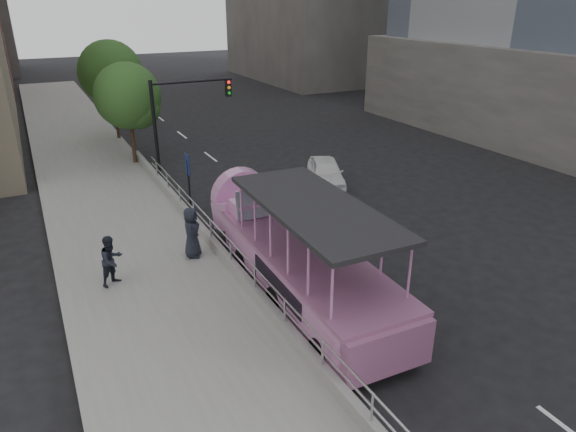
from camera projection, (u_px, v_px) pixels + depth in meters
name	position (u px, v px, depth m)	size (l,w,h in m)	color
ground	(341.00, 282.00, 17.16)	(160.00, 160.00, 0.00)	black
sidewalk	(111.00, 207.00, 22.88)	(5.50, 80.00, 0.30)	#A3A39E
kerb_wall	(231.00, 264.00, 17.30)	(0.24, 30.00, 0.36)	#9A9A95
guardrail	(231.00, 247.00, 17.04)	(0.07, 22.00, 0.71)	silver
duck_boat	(293.00, 252.00, 16.40)	(2.83, 10.36, 3.42)	black
car	(326.00, 172.00, 25.76)	(1.62, 4.01, 1.37)	white
pedestrian_mid	(112.00, 260.00, 16.17)	(0.81, 0.63, 1.67)	#212631
pedestrian_far	(192.00, 232.00, 17.90)	(0.90, 0.58, 1.84)	#212631
parking_sign	(188.00, 177.00, 21.78)	(0.08, 0.62, 2.76)	black
traffic_signal	(178.00, 114.00, 25.31)	(4.20, 0.32, 5.20)	black
street_tree_near	(130.00, 99.00, 27.32)	(3.52, 3.52, 5.72)	#322216
street_tree_far	(113.00, 75.00, 32.12)	(3.97, 3.97, 6.45)	#322216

